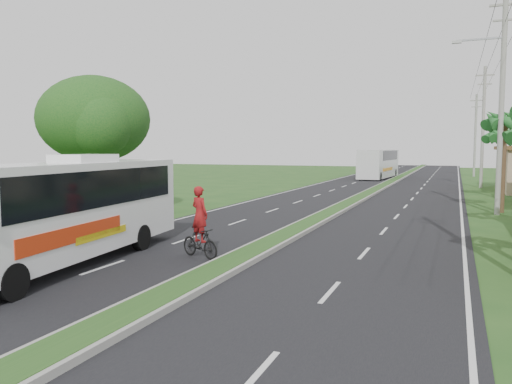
% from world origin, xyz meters
% --- Properties ---
extents(ground, '(180.00, 180.00, 0.00)m').
position_xyz_m(ground, '(0.00, 0.00, 0.00)').
color(ground, '#234A1B').
rests_on(ground, ground).
extents(road_asphalt, '(14.00, 160.00, 0.02)m').
position_xyz_m(road_asphalt, '(0.00, 20.00, 0.01)').
color(road_asphalt, black).
rests_on(road_asphalt, ground).
extents(median_strip, '(1.20, 160.00, 0.18)m').
position_xyz_m(median_strip, '(0.00, 20.00, 0.10)').
color(median_strip, gray).
rests_on(median_strip, ground).
extents(lane_edge_left, '(0.12, 160.00, 0.01)m').
position_xyz_m(lane_edge_left, '(-6.70, 20.00, 0.00)').
color(lane_edge_left, silver).
rests_on(lane_edge_left, ground).
extents(lane_edge_right, '(0.12, 160.00, 0.01)m').
position_xyz_m(lane_edge_right, '(6.70, 20.00, 0.00)').
color(lane_edge_right, silver).
rests_on(lane_edge_right, ground).
extents(palm_verge_c, '(2.40, 2.40, 5.85)m').
position_xyz_m(palm_verge_c, '(8.80, 19.00, 5.12)').
color(palm_verge_c, '#473321').
rests_on(palm_verge_c, ground).
extents(palm_verge_d, '(2.40, 2.40, 5.25)m').
position_xyz_m(palm_verge_d, '(9.30, 28.00, 4.55)').
color(palm_verge_d, '#473321').
rests_on(palm_verge_d, ground).
extents(shade_tree, '(6.30, 6.00, 7.54)m').
position_xyz_m(shade_tree, '(-12.11, 10.02, 5.03)').
color(shade_tree, '#473321').
rests_on(shade_tree, ground).
extents(utility_pole_b, '(3.20, 0.28, 12.00)m').
position_xyz_m(utility_pole_b, '(8.47, 18.00, 6.26)').
color(utility_pole_b, gray).
rests_on(utility_pole_b, ground).
extents(utility_pole_c, '(1.60, 0.28, 11.00)m').
position_xyz_m(utility_pole_c, '(8.50, 38.00, 5.67)').
color(utility_pole_c, gray).
rests_on(utility_pole_c, ground).
extents(utility_pole_d, '(1.60, 0.28, 10.50)m').
position_xyz_m(utility_pole_d, '(8.50, 58.00, 5.42)').
color(utility_pole_d, gray).
rests_on(utility_pole_d, ground).
extents(coach_bus_main, '(3.29, 10.77, 3.43)m').
position_xyz_m(coach_bus_main, '(-4.68, -0.20, 1.88)').
color(coach_bus_main, white).
rests_on(coach_bus_main, ground).
extents(coach_bus_far, '(3.35, 11.99, 3.45)m').
position_xyz_m(coach_bus_far, '(-2.36, 49.63, 1.96)').
color(coach_bus_far, silver).
rests_on(coach_bus_far, ground).
extents(motorcyclist, '(1.76, 1.07, 2.39)m').
position_xyz_m(motorcyclist, '(-1.41, 2.27, 0.89)').
color(motorcyclist, black).
rests_on(motorcyclist, ground).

